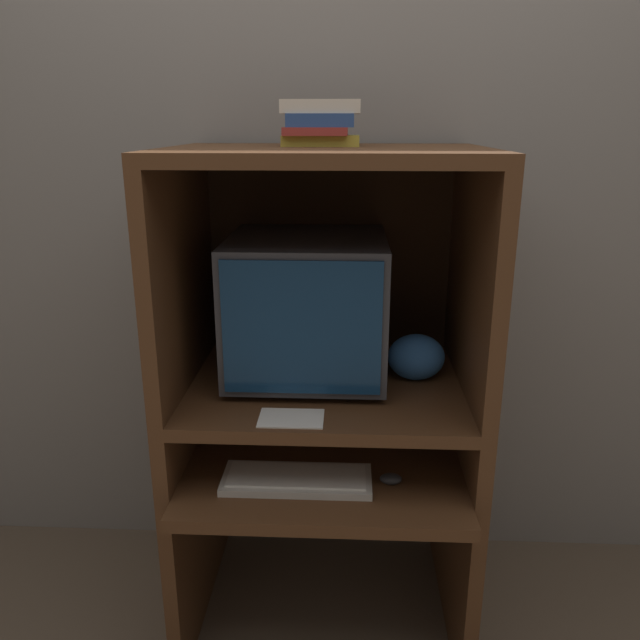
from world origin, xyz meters
TOP-DOWN VIEW (x-y plane):
  - wall_back at (0.00, 0.73)m, footprint 6.00×0.06m
  - desk_base at (0.00, 0.28)m, footprint 0.86×0.75m
  - desk_monitor_shelf at (0.00, 0.33)m, footprint 0.86×0.67m
  - hutch_upper at (0.00, 0.37)m, footprint 0.86×0.67m
  - crt_monitor at (-0.06, 0.38)m, footprint 0.45×0.46m
  - keyboard at (-0.07, 0.11)m, footprint 0.40×0.16m
  - mouse at (0.19, 0.12)m, footprint 0.06×0.04m
  - snack_bag at (0.27, 0.36)m, footprint 0.17×0.13m
  - book_stack at (-0.02, 0.42)m, footprint 0.21×0.16m
  - paper_card at (-0.08, 0.07)m, footprint 0.17×0.11m

SIDE VIEW (x-z plane):
  - desk_base at x=0.00m, z-range 0.07..0.68m
  - keyboard at x=-0.07m, z-range 0.61..0.63m
  - mouse at x=0.19m, z-range 0.61..0.63m
  - desk_monitor_shelf at x=0.00m, z-range 0.66..0.87m
  - paper_card at x=-0.08m, z-range 0.82..0.82m
  - snack_bag at x=0.27m, z-range 0.82..0.95m
  - crt_monitor at x=-0.06m, z-range 0.82..1.24m
  - hutch_upper at x=0.00m, z-range 0.91..1.58m
  - wall_back at x=0.00m, z-range 0.00..2.60m
  - book_stack at x=-0.02m, z-range 1.48..1.60m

